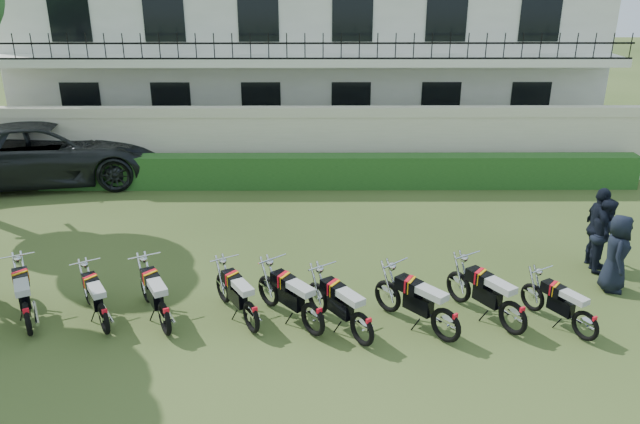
% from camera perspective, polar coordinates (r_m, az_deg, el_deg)
% --- Properties ---
extents(ground, '(100.00, 100.00, 0.00)m').
position_cam_1_polar(ground, '(12.43, -1.88, -8.75)').
color(ground, '#31441B').
rests_on(ground, ground).
extents(perimeter_wall, '(30.00, 0.35, 2.30)m').
position_cam_1_polar(perimeter_wall, '(19.41, -1.34, 6.33)').
color(perimeter_wall, beige).
rests_on(perimeter_wall, ground).
extents(hedge, '(18.00, 0.60, 1.00)m').
position_cam_1_polar(hedge, '(18.84, 1.69, 3.72)').
color(hedge, '#1D481A').
rests_on(hedge, ground).
extents(building, '(20.40, 9.60, 7.40)m').
position_cam_1_polar(building, '(24.82, -1.17, 15.65)').
color(building, white).
rests_on(building, ground).
extents(motorcycle_1, '(1.01, 1.83, 1.09)m').
position_cam_1_polar(motorcycle_1, '(12.49, -25.28, -8.22)').
color(motorcycle_1, black).
rests_on(motorcycle_1, ground).
extents(motorcycle_2, '(1.03, 1.61, 1.00)m').
position_cam_1_polar(motorcycle_2, '(12.04, -19.23, -8.63)').
color(motorcycle_2, black).
rests_on(motorcycle_2, ground).
extents(motorcycle_3, '(1.04, 1.80, 1.08)m').
position_cam_1_polar(motorcycle_3, '(11.67, -14.07, -8.79)').
color(motorcycle_3, black).
rests_on(motorcycle_3, ground).
extents(motorcycle_4, '(1.05, 1.68, 1.03)m').
position_cam_1_polar(motorcycle_4, '(11.48, -6.33, -8.90)').
color(motorcycle_4, black).
rests_on(motorcycle_4, ground).
extents(motorcycle_5, '(1.35, 1.61, 1.10)m').
position_cam_1_polar(motorcycle_5, '(11.30, -0.65, -9.10)').
color(motorcycle_5, black).
rests_on(motorcycle_5, ground).
extents(motorcycle_6, '(1.22, 1.68, 1.08)m').
position_cam_1_polar(motorcycle_6, '(11.06, 3.88, -9.95)').
color(motorcycle_6, black).
rests_on(motorcycle_6, ground).
extents(motorcycle_7, '(1.42, 1.60, 1.11)m').
position_cam_1_polar(motorcycle_7, '(11.34, 11.49, -9.41)').
color(motorcycle_7, black).
rests_on(motorcycle_7, ground).
extents(motorcycle_8, '(1.16, 1.78, 1.11)m').
position_cam_1_polar(motorcycle_8, '(11.86, 17.31, -8.57)').
color(motorcycle_8, black).
rests_on(motorcycle_8, ground).
extents(motorcycle_9, '(0.97, 1.56, 0.96)m').
position_cam_1_polar(motorcycle_9, '(12.16, 23.18, -8.99)').
color(motorcycle_9, black).
rests_on(motorcycle_9, ground).
extents(suv, '(7.34, 4.43, 1.91)m').
position_cam_1_polar(suv, '(20.98, -23.30, 5.11)').
color(suv, black).
rests_on(suv, ground).
extents(officer_3, '(0.77, 0.94, 1.65)m').
position_cam_1_polar(officer_3, '(14.08, 25.48, -3.41)').
color(officer_3, black).
rests_on(officer_3, ground).
extents(officer_4, '(0.79, 0.92, 1.65)m').
position_cam_1_polar(officer_4, '(14.93, 24.60, -1.89)').
color(officer_4, black).
rests_on(officer_4, ground).
extents(officer_5, '(0.51, 1.10, 1.85)m').
position_cam_1_polar(officer_5, '(14.95, 24.06, -1.36)').
color(officer_5, black).
rests_on(officer_5, ground).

